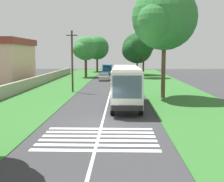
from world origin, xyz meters
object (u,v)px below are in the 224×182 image
at_px(trailing_car_3, 124,75).
at_px(roadside_tree_left_2, 97,49).
at_px(trailing_car_2, 104,77).
at_px(trailing_car_0, 125,83).
at_px(trailing_car_1, 122,80).
at_px(utility_pole, 72,60).
at_px(coach_bus, 126,84).
at_px(trailing_minibus_0, 108,68).
at_px(roadside_building, 0,61).
at_px(roadside_tree_left_0, 85,49).
at_px(roadside_tree_right_0, 143,42).
at_px(roadside_tree_right_2, 163,19).
at_px(roadside_tree_right_1, 136,49).

relative_size(trailing_car_3, roadside_tree_left_2, 0.43).
bearing_deg(trailing_car_2, trailing_car_0, -163.24).
height_order(trailing_car_1, utility_pole, utility_pole).
height_order(coach_bus, trailing_minibus_0, coach_bus).
height_order(utility_pole, roadside_building, utility_pole).
bearing_deg(roadside_building, trailing_car_1, -89.55).
height_order(roadside_tree_left_0, roadside_tree_right_0, roadside_tree_right_0).
relative_size(coach_bus, roadside_tree_left_0, 1.29).
bearing_deg(roadside_tree_right_0, trailing_car_2, 131.51).
relative_size(roadside_tree_left_2, utility_pole, 1.27).
relative_size(trailing_car_2, roadside_tree_right_2, 0.35).
bearing_deg(roadside_tree_right_1, trailing_car_2, 156.12).
relative_size(trailing_car_1, trailing_minibus_0, 0.72).
relative_size(roadside_tree_right_0, roadside_building, 0.78).
xyz_separation_m(roadside_tree_left_0, roadside_tree_right_0, (-1.10, -12.16, 1.31)).
bearing_deg(roadside_tree_right_2, trailing_car_1, 16.08).
bearing_deg(roadside_building, trailing_minibus_0, -36.63).
bearing_deg(utility_pole, roadside_tree_right_1, -16.69).
bearing_deg(coach_bus, trailing_car_3, -0.26).
relative_size(trailing_car_1, trailing_car_2, 1.00).
distance_m(trailing_car_2, roadside_building, 18.47).
bearing_deg(coach_bus, roadside_tree_left_2, 7.22).
distance_m(roadside_tree_left_2, roadside_tree_right_1, 16.91).
bearing_deg(coach_bus, roadside_building, 44.04).
bearing_deg(roadside_building, roadside_tree_right_1, -45.95).
relative_size(roadside_tree_left_0, roadside_tree_right_1, 0.88).
bearing_deg(roadside_tree_right_1, roadside_tree_left_2, 38.13).
distance_m(trailing_car_0, roadside_tree_right_1, 28.33).
relative_size(trailing_car_1, roadside_tree_left_0, 0.50).
height_order(trailing_car_0, roadside_tree_left_2, roadside_tree_left_2).
height_order(coach_bus, roadside_tree_right_1, roadside_tree_right_1).
bearing_deg(roadside_tree_left_0, roadside_tree_right_2, -158.05).
bearing_deg(trailing_car_1, trailing_car_2, 24.85).
height_order(trailing_car_0, roadside_tree_right_2, roadside_tree_right_2).
height_order(trailing_car_0, utility_pole, utility_pole).
relative_size(trailing_minibus_0, roadside_tree_left_2, 0.60).
distance_m(trailing_car_0, trailing_car_2, 12.81).
xyz_separation_m(roadside_tree_right_1, roadside_tree_right_2, (-37.76, -0.91, 2.61)).
xyz_separation_m(roadside_tree_left_2, roadside_tree_right_0, (-21.88, -11.30, 0.84)).
xyz_separation_m(trailing_car_0, roadside_tree_right_0, (19.05, -3.97, 6.63)).
relative_size(trailing_car_0, roadside_tree_right_2, 0.35).
distance_m(roadside_tree_right_1, utility_pole, 34.57).
relative_size(trailing_car_2, roadside_tree_right_0, 0.43).
xyz_separation_m(trailing_car_0, roadside_tree_left_0, (20.15, 8.19, 5.33)).
distance_m(coach_bus, utility_pole, 12.65).
distance_m(trailing_car_0, roadside_tree_right_2, 13.54).
distance_m(trailing_car_2, roadside_tree_left_2, 29.47).
bearing_deg(roadside_tree_right_0, trailing_car_1, 162.73).
height_order(trailing_minibus_0, roadside_tree_right_2, roadside_tree_right_2).
height_order(coach_bus, trailing_car_3, coach_bus).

